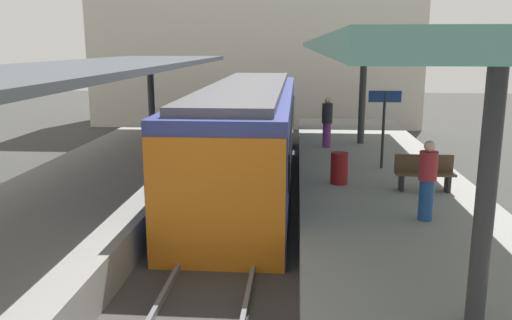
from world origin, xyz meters
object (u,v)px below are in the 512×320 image
at_px(commuter_train, 248,135).
at_px(litter_bin, 339,168).
at_px(platform_bench, 424,172).
at_px(passenger_far_end, 427,179).
at_px(passenger_mid_platform, 327,121).
at_px(platform_sign, 384,112).

bearing_deg(commuter_train, litter_bin, -48.50).
height_order(platform_bench, litter_bin, platform_bench).
bearing_deg(passenger_far_end, platform_bench, 77.89).
xyz_separation_m(commuter_train, passenger_far_end, (4.11, -5.69, 0.12)).
relative_size(litter_bin, passenger_mid_platform, 0.46).
bearing_deg(commuter_train, platform_sign, -15.67).
bearing_deg(commuter_train, passenger_mid_platform, 38.02).
distance_m(platform_sign, litter_bin, 2.58).
bearing_deg(passenger_far_end, commuter_train, 125.83).
height_order(commuter_train, passenger_far_end, commuter_train).
height_order(passenger_mid_platform, passenger_far_end, passenger_mid_platform).
bearing_deg(litter_bin, platform_bench, -13.47).
relative_size(platform_sign, passenger_far_end, 1.36).
relative_size(platform_bench, passenger_far_end, 0.86).
bearing_deg(passenger_mid_platform, litter_bin, -89.30).
bearing_deg(platform_sign, commuter_train, 164.33).
xyz_separation_m(platform_sign, passenger_far_end, (0.17, -4.59, -0.78)).
distance_m(commuter_train, passenger_mid_platform, 3.23).
distance_m(platform_bench, passenger_far_end, 2.36).
bearing_deg(platform_sign, passenger_mid_platform, 114.47).
distance_m(platform_bench, platform_sign, 2.67).
xyz_separation_m(commuter_train, platform_sign, (3.94, -1.11, 0.90)).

